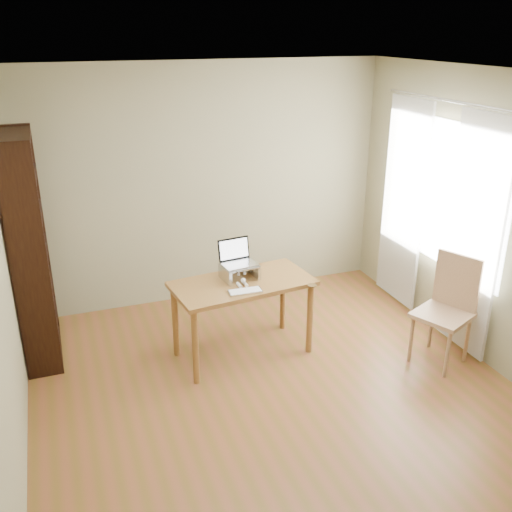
# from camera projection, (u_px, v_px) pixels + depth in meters

# --- Properties ---
(room) EXTENTS (4.04, 4.54, 2.64)m
(room) POSITION_uv_depth(u_px,v_px,m) (291.00, 258.00, 4.26)
(room) COLOR brown
(room) RESTS_ON ground
(bookshelf) EXTENTS (0.30, 0.90, 2.10)m
(bookshelf) POSITION_uv_depth(u_px,v_px,m) (30.00, 250.00, 5.09)
(bookshelf) COLOR black
(bookshelf) RESTS_ON ground
(curtains) EXTENTS (0.03, 1.90, 2.25)m
(curtains) POSITION_uv_depth(u_px,v_px,m) (435.00, 217.00, 5.59)
(curtains) COLOR white
(curtains) RESTS_ON ground
(desk) EXTENTS (1.34, 0.78, 0.75)m
(desk) POSITION_uv_depth(u_px,v_px,m) (243.00, 292.00, 5.23)
(desk) COLOR brown
(desk) RESTS_ON ground
(laptop_stand) EXTENTS (0.32, 0.25, 0.13)m
(laptop_stand) POSITION_uv_depth(u_px,v_px,m) (240.00, 270.00, 5.22)
(laptop_stand) COLOR silver
(laptop_stand) RESTS_ON desk
(laptop) EXTENTS (0.33, 0.29, 0.22)m
(laptop) POSITION_uv_depth(u_px,v_px,m) (238.00, 257.00, 5.23)
(laptop) COLOR silver
(laptop) RESTS_ON laptop_stand
(keyboard) EXTENTS (0.30, 0.14, 0.02)m
(keyboard) POSITION_uv_depth(u_px,v_px,m) (245.00, 291.00, 4.97)
(keyboard) COLOR silver
(keyboard) RESTS_ON desk
(coaster) EXTENTS (0.09, 0.09, 0.01)m
(coaster) POSITION_uv_depth(u_px,v_px,m) (312.00, 285.00, 5.11)
(coaster) COLOR brown
(coaster) RESTS_ON desk
(cat) EXTENTS (0.24, 0.47, 0.14)m
(cat) POSITION_uv_depth(u_px,v_px,m) (235.00, 271.00, 5.25)
(cat) COLOR #453E36
(cat) RESTS_ON desk
(chair) EXTENTS (0.60, 0.59, 1.02)m
(chair) POSITION_uv_depth(u_px,v_px,m) (451.00, 307.00, 5.15)
(chair) COLOR tan
(chair) RESTS_ON ground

